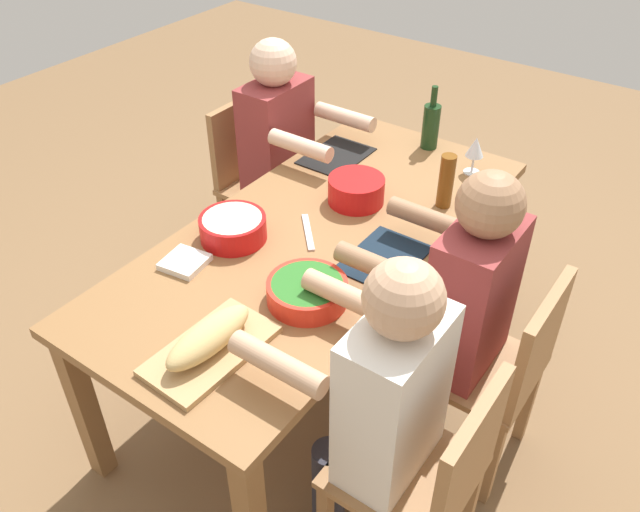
% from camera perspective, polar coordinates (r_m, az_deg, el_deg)
% --- Properties ---
extents(ground_plane, '(8.00, 8.00, 0.00)m').
position_cam_1_polar(ground_plane, '(2.91, 0.00, -9.89)').
color(ground_plane, brown).
extents(dining_table, '(1.89, 0.88, 0.74)m').
position_cam_1_polar(dining_table, '(2.47, 0.00, 0.51)').
color(dining_table, olive).
rests_on(dining_table, ground_plane).
extents(chair_far_right, '(0.40, 0.40, 0.85)m').
position_cam_1_polar(chair_far_right, '(3.30, -5.61, 7.10)').
color(chair_far_right, '#9E7044').
rests_on(chair_far_right, ground_plane).
extents(diner_far_right, '(0.41, 0.53, 1.20)m').
position_cam_1_polar(diner_far_right, '(3.09, -3.21, 9.57)').
color(diner_far_right, '#2D2D38').
rests_on(diner_far_right, ground_plane).
extents(chair_near_center, '(0.40, 0.40, 0.85)m').
position_cam_1_polar(chair_near_center, '(2.34, 15.59, -9.43)').
color(chair_near_center, '#9E7044').
rests_on(chair_near_center, ground_plane).
extents(diner_near_center, '(0.41, 0.53, 1.20)m').
position_cam_1_polar(diner_near_center, '(2.23, 12.20, -3.81)').
color(diner_near_center, '#2D2D38').
rests_on(diner_near_center, ground_plane).
extents(chair_near_left, '(0.40, 0.40, 0.85)m').
position_cam_1_polar(chair_near_left, '(2.02, 9.63, -18.50)').
color(chair_near_left, '#9E7044').
rests_on(chair_near_left, ground_plane).
extents(diner_near_left, '(0.41, 0.53, 1.20)m').
position_cam_1_polar(diner_near_left, '(1.89, 5.29, -12.36)').
color(diner_near_left, '#2D2D38').
rests_on(diner_near_left, ground_plane).
extents(serving_bowl_fruit, '(0.22, 0.22, 0.10)m').
position_cam_1_polar(serving_bowl_fruit, '(2.57, 3.21, 5.94)').
color(serving_bowl_fruit, red).
rests_on(serving_bowl_fruit, dining_table).
extents(serving_bowl_pasta, '(0.24, 0.24, 0.09)m').
position_cam_1_polar(serving_bowl_pasta, '(2.38, -7.67, 2.57)').
color(serving_bowl_pasta, red).
rests_on(serving_bowl_pasta, dining_table).
extents(serving_bowl_greens, '(0.26, 0.26, 0.07)m').
position_cam_1_polar(serving_bowl_greens, '(2.09, -1.13, -3.05)').
color(serving_bowl_greens, red).
rests_on(serving_bowl_greens, dining_table).
extents(cutting_board, '(0.41, 0.24, 0.02)m').
position_cam_1_polar(cutting_board, '(1.97, -9.57, -8.16)').
color(cutting_board, tan).
rests_on(cutting_board, dining_table).
extents(bread_loaf, '(0.32, 0.12, 0.09)m').
position_cam_1_polar(bread_loaf, '(1.93, -9.74, -7.02)').
color(bread_loaf, tan).
rests_on(bread_loaf, cutting_board).
extents(wine_bottle, '(0.08, 0.08, 0.29)m').
position_cam_1_polar(wine_bottle, '(2.99, 9.72, 11.27)').
color(wine_bottle, '#193819').
rests_on(wine_bottle, dining_table).
extents(beer_bottle, '(0.06, 0.06, 0.22)m').
position_cam_1_polar(beer_bottle, '(2.56, 11.03, 6.48)').
color(beer_bottle, brown).
rests_on(beer_bottle, dining_table).
extents(wine_glass, '(0.08, 0.08, 0.17)m').
position_cam_1_polar(wine_glass, '(2.81, 13.50, 9.19)').
color(wine_glass, silver).
rests_on(wine_glass, dining_table).
extents(placemat_far_right, '(0.32, 0.23, 0.01)m').
position_cam_1_polar(placemat_far_right, '(2.91, 1.44, 8.79)').
color(placemat_far_right, black).
rests_on(placemat_far_right, dining_table).
extents(placemat_near_center, '(0.32, 0.23, 0.01)m').
position_cam_1_polar(placemat_near_center, '(2.30, 5.68, -0.18)').
color(placemat_near_center, '#142333').
rests_on(placemat_near_center, dining_table).
extents(carving_knife, '(0.19, 0.17, 0.01)m').
position_cam_1_polar(carving_knife, '(2.41, -1.06, 2.12)').
color(carving_knife, silver).
rests_on(carving_knife, dining_table).
extents(napkin_stack, '(0.16, 0.16, 0.02)m').
position_cam_1_polar(napkin_stack, '(2.30, -11.80, -0.53)').
color(napkin_stack, white).
rests_on(napkin_stack, dining_table).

